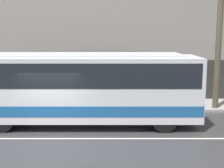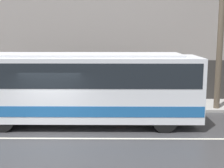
{
  "view_description": "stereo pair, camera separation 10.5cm",
  "coord_description": "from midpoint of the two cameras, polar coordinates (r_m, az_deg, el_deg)",
  "views": [
    {
      "loc": [
        2.51,
        -11.6,
        4.11
      ],
      "look_at": [
        2.48,
        1.93,
        1.83
      ],
      "focal_mm": 50.0,
      "sensor_mm": 36.0,
      "label": 1
    },
    {
      "loc": [
        2.62,
        -11.6,
        4.11
      ],
      "look_at": [
        2.48,
        1.93,
        1.83
      ],
      "focal_mm": 50.0,
      "sensor_mm": 36.0,
      "label": 2
    }
  ],
  "objects": [
    {
      "name": "utility_pole_near",
      "position": [
        16.95,
        19.01,
        9.88
      ],
      "size": [
        0.3,
        0.3,
        8.44
      ],
      "color": "brown",
      "rests_on": "sidewalk"
    },
    {
      "name": "building_facade",
      "position": [
        18.67,
        -7.93,
        11.39
      ],
      "size": [
        60.0,
        0.35,
        9.84
      ],
      "color": "gray",
      "rests_on": "ground_plane"
    },
    {
      "name": "ground_plane",
      "position": [
        12.57,
        -11.82,
        -9.75
      ],
      "size": [
        60.0,
        60.0,
        0.0
      ],
      "primitive_type": "plane",
      "color": "#38383A"
    },
    {
      "name": "lane_stripe",
      "position": [
        12.57,
        -11.82,
        -9.73
      ],
      "size": [
        54.0,
        0.14,
        0.01
      ],
      "color": "beige",
      "rests_on": "ground_plane"
    },
    {
      "name": "transit_bus",
      "position": [
        13.83,
        -6.73,
        -0.2
      ],
      "size": [
        10.74,
        2.57,
        3.17
      ],
      "color": "silver",
      "rests_on": "ground_plane"
    },
    {
      "name": "sidewalk",
      "position": [
        17.63,
        -8.26,
        -3.81
      ],
      "size": [
        60.0,
        2.74,
        0.14
      ],
      "color": "#A09E99",
      "rests_on": "ground_plane"
    },
    {
      "name": "pedestrian_waiting",
      "position": [
        18.18,
        0.78,
        -0.41
      ],
      "size": [
        0.36,
        0.36,
        1.76
      ],
      "color": "maroon",
      "rests_on": "sidewalk"
    }
  ]
}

